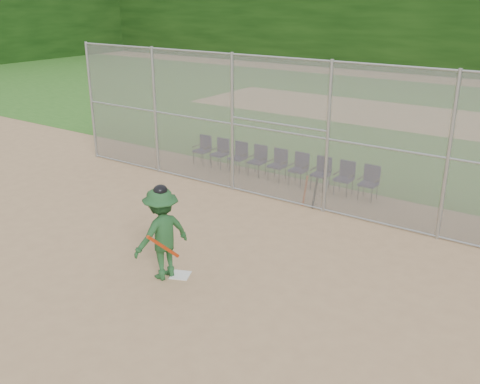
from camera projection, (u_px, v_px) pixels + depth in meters
The scene contains 16 objects.
ground at pixel (171, 276), 11.05m from camera, with size 100.00×100.00×0.00m, color tan.
grass_strip at pixel (429, 119), 24.92m from camera, with size 100.00×100.00×0.00m, color #2B601C.
dirt_patch_far at pixel (429, 119), 24.92m from camera, with size 24.00×24.00×0.00m, color tan.
backstop_fence at pixel (294, 131), 14.19m from camera, with size 16.09×0.09×4.00m.
home_plate at pixel (180, 275), 11.08m from camera, with size 0.38×0.38×0.02m, color silver.
batter_at_plate at pixel (162, 233), 10.72m from camera, with size 1.04×1.41×2.02m.
spare_bats at pixel (315, 193), 14.51m from camera, with size 0.66×0.32×0.84m.
chair_0 at pixel (202, 150), 18.25m from camera, with size 0.54×0.52×0.96m, color #100F37, non-canonical shape.
chair_1 at pixel (219, 154), 17.85m from camera, with size 0.54×0.52×0.96m, color #100F37, non-canonical shape.
chair_2 at pixel (238, 157), 17.45m from camera, with size 0.54×0.52×0.96m, color #100F37, non-canonical shape.
chair_3 at pixel (257, 161), 17.05m from camera, with size 0.54×0.52×0.96m, color #100F37, non-canonical shape.
chair_4 at pixel (277, 165), 16.65m from camera, with size 0.54×0.52×0.96m, color #100F37, non-canonical shape.
chair_5 at pixel (298, 169), 16.25m from camera, with size 0.54×0.52×0.96m, color #100F37, non-canonical shape.
chair_6 at pixel (320, 174), 15.85m from camera, with size 0.54×0.52×0.96m, color #100F37, non-canonical shape.
chair_7 at pixel (344, 178), 15.45m from camera, with size 0.54×0.52×0.96m, color #100F37, non-canonical shape.
chair_8 at pixel (368, 183), 15.04m from camera, with size 0.54×0.52×0.96m, color #100F37, non-canonical shape.
Camera 1 is at (6.73, -7.21, 5.48)m, focal length 40.00 mm.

